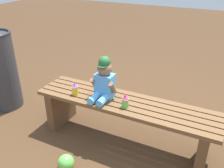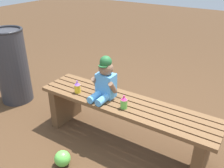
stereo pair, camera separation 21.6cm
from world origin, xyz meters
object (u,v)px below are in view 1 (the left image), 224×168
(child_figure, at_px, (104,80))
(sippy_cup_left, at_px, (75,89))
(sippy_cup_right, at_px, (125,102))
(trash_bin, at_px, (0,71))
(toy_ball, at_px, (66,162))
(park_bench, at_px, (124,115))

(child_figure, xyz_separation_m, sippy_cup_left, (-0.27, -0.07, -0.12))
(child_figure, distance_m, sippy_cup_left, 0.31)
(sippy_cup_right, distance_m, trash_bin, 1.62)
(child_figure, height_order, toy_ball, child_figure)
(trash_bin, bearing_deg, park_bench, 0.42)
(sippy_cup_right, xyz_separation_m, trash_bin, (-1.62, 0.08, -0.05))
(child_figure, height_order, sippy_cup_right, child_figure)
(child_figure, relative_size, toy_ball, 2.83)
(sippy_cup_right, distance_m, toy_ball, 0.73)
(sippy_cup_left, distance_m, toy_ball, 0.67)
(park_bench, bearing_deg, sippy_cup_right, -63.46)
(child_figure, relative_size, sippy_cup_right, 3.26)
(sippy_cup_right, bearing_deg, park_bench, 116.54)
(sippy_cup_left, xyz_separation_m, trash_bin, (-1.10, 0.08, -0.05))
(park_bench, relative_size, toy_ball, 11.98)
(trash_bin, bearing_deg, child_figure, -0.00)
(park_bench, distance_m, sippy_cup_left, 0.53)
(child_figure, relative_size, trash_bin, 0.44)
(park_bench, relative_size, trash_bin, 1.86)
(park_bench, height_order, trash_bin, trash_bin)
(park_bench, bearing_deg, trash_bin, -179.58)
(sippy_cup_right, height_order, trash_bin, trash_bin)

